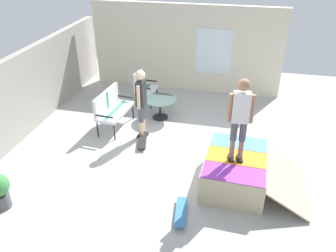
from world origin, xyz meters
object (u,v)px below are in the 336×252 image
patio_chair_near_house (143,85)px  patio_table (160,105)px  skate_ramp (237,170)px  patio_bench (111,106)px  skateboard_by_bench (142,140)px  person_watching (141,99)px  person_skater (240,115)px  skateboard_spare (181,212)px

patio_chair_near_house → patio_table: 1.10m
skate_ramp → patio_bench: (1.65, 3.35, 0.29)m
patio_bench → skateboard_by_bench: (-0.61, -1.01, -0.53)m
patio_bench → person_watching: (-0.29, -0.93, 0.44)m
skate_ramp → skateboard_by_bench: bearing=66.0°
skate_ramp → person_watching: (1.36, 2.43, 0.73)m
patio_table → person_skater: person_skater is taller
patio_chair_near_house → skateboard_by_bench: (-2.19, -0.62, -0.53)m
patio_bench → skateboard_by_bench: size_ratio=1.57×
skate_ramp → patio_chair_near_house: patio_chair_near_house is taller
patio_bench → skateboard_by_bench: patio_bench is taller
patio_bench → patio_chair_near_house: bearing=-14.1°
patio_bench → person_watching: person_watching is taller
patio_chair_near_house → skateboard_spare: size_ratio=1.25×
patio_chair_near_house → person_watching: (-1.87, -0.53, 0.44)m
skateboard_by_bench → skateboard_spare: 2.65m
patio_chair_near_house → person_watching: size_ratio=0.57×
patio_chair_near_house → skateboard_spare: bearing=-155.4°
person_skater → person_watching: bearing=58.3°
skateboard_by_bench → patio_chair_near_house: bearing=15.8°
person_skater → skateboard_spare: bearing=141.5°
patio_table → patio_bench: bearing=124.7°
patio_table → person_watching: size_ratio=0.50×
patio_chair_near_house → skateboard_spare: patio_chair_near_house is taller
patio_chair_near_house → patio_table: bearing=-137.5°
person_skater → skateboard_by_bench: size_ratio=2.07×
patio_chair_near_house → person_skater: 4.53m
patio_chair_near_house → skateboard_by_bench: size_ratio=1.24×
patio_table → skateboard_by_bench: (-1.39, 0.11, -0.32)m
skateboard_spare → person_watching: bearing=30.2°
person_skater → patio_bench: bearing=62.0°
skate_ramp → patio_table: 3.30m
patio_table → person_skater: (-2.53, -2.17, 1.25)m
patio_bench → skateboard_spare: (-2.85, -2.42, -0.53)m
person_skater → skateboard_spare: 2.10m
patio_chair_near_house → skateboard_by_bench: 2.33m
patio_bench → patio_chair_near_house: same height
skateboard_by_bench → person_skater: bearing=-116.6°
patio_bench → person_skater: person_skater is taller
skate_ramp → patio_table: (2.43, 2.23, 0.08)m
skateboard_by_bench → skateboard_spare: same height
patio_table → patio_chair_near_house: bearing=42.5°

